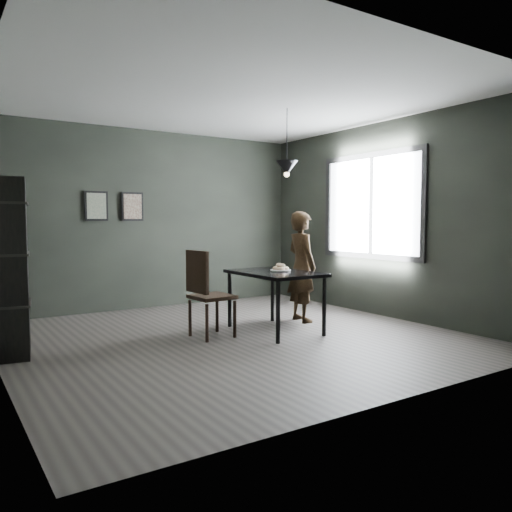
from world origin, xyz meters
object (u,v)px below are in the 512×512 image
white_plate (281,271)px  wood_chair (205,288)px  shelf_unit (9,268)px  pendant_lamp (287,168)px  woman (302,266)px  cafe_table (275,278)px

white_plate → wood_chair: (-0.98, 0.15, -0.17)m
shelf_unit → pendant_lamp: size_ratio=2.08×
white_plate → woman: (0.59, 0.32, -0.00)m
white_plate → shelf_unit: size_ratio=0.13×
shelf_unit → woman: bearing=6.1°
white_plate → shelf_unit: bearing=170.1°
cafe_table → woman: bearing=25.2°
cafe_table → wood_chair: bearing=170.6°
woman → pendant_lamp: bearing=123.7°
wood_chair → pendant_lamp: bearing=-6.5°
white_plate → pendant_lamp: pendant_lamp is taller
wood_chair → pendant_lamp: (1.15, -0.05, 1.46)m
shelf_unit → pendant_lamp: 3.40m
woman → white_plate: bearing=125.2°
cafe_table → shelf_unit: shelf_unit is taller
wood_chair → woman: bearing=2.0°
woman → wood_chair: bearing=102.7°
wood_chair → shelf_unit: size_ratio=0.57×
wood_chair → shelf_unit: 2.08m
woman → shelf_unit: size_ratio=0.84×
pendant_lamp → woman: bearing=27.1°
woman → wood_chair: 1.59m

